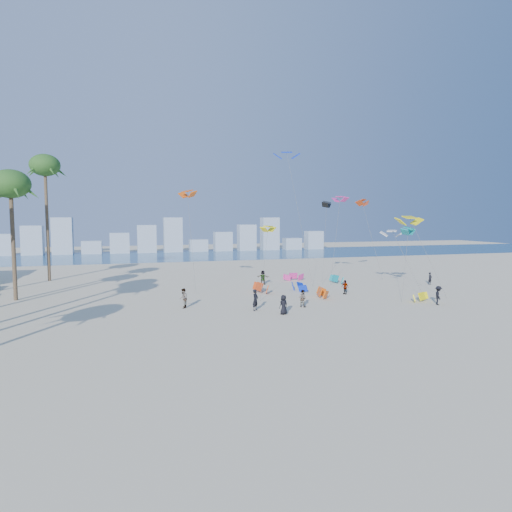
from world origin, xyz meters
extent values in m
plane|color=beige|center=(0.00, 0.00, 0.00)|extent=(220.00, 220.00, 0.00)
plane|color=navy|center=(0.00, 72.00, 0.01)|extent=(220.00, 220.00, 0.00)
imported|color=black|center=(1.57, 11.35, 0.96)|extent=(0.82, 0.82, 1.92)
imported|color=gray|center=(6.25, 11.65, 0.81)|extent=(0.97, 1.00, 1.63)
imported|color=black|center=(3.45, 9.13, 0.85)|extent=(0.96, 0.78, 1.70)
imported|color=gray|center=(13.35, 16.75, 0.77)|extent=(0.71, 0.98, 1.55)
imported|color=black|center=(19.08, 8.85, 0.91)|extent=(1.16, 1.36, 1.82)
imported|color=gray|center=(6.87, 26.03, 0.88)|extent=(1.65, 1.30, 1.75)
imported|color=black|center=(26.80, 19.91, 0.77)|extent=(0.63, 0.49, 1.54)
imported|color=gray|center=(-4.50, 14.26, 0.92)|extent=(0.88, 1.03, 1.83)
cylinder|color=#595959|center=(4.48, 17.91, 3.69)|extent=(2.36, 4.60, 7.39)
cylinder|color=#595959|center=(15.89, 24.23, 5.50)|extent=(2.55, 2.68, 11.02)
cylinder|color=#595959|center=(17.95, 12.58, 3.63)|extent=(2.89, 3.28, 7.26)
cylinder|color=#595959|center=(-2.50, 22.66, 5.65)|extent=(0.51, 2.66, 11.32)
cylinder|color=#595959|center=(15.11, 25.75, 5.21)|extent=(2.33, 3.81, 10.43)
cylinder|color=#595959|center=(20.48, 15.82, 3.40)|extent=(0.57, 5.34, 6.81)
cylinder|color=#595959|center=(11.40, 25.28, 8.38)|extent=(1.37, 5.78, 16.77)
cylinder|color=#595959|center=(22.78, 26.96, 5.35)|extent=(1.31, 3.70, 10.72)
cylinder|color=#595959|center=(21.18, 13.24, 4.18)|extent=(2.69, 3.05, 8.38)
cylinder|color=brown|center=(-20.30, 23.00, 5.83)|extent=(0.40, 0.40, 11.67)
ellipsoid|color=#29521D|center=(-20.30, 23.00, 11.67)|extent=(3.80, 3.80, 2.85)
cylinder|color=brown|center=(-19.33, 37.00, 7.56)|extent=(0.40, 0.40, 15.12)
ellipsoid|color=#29521D|center=(-19.33, 37.00, 15.12)|extent=(3.80, 3.80, 2.85)
cube|color=#9EADBF|center=(-35.80, 82.00, 2.40)|extent=(4.40, 3.00, 4.80)
cube|color=#9EADBF|center=(-29.60, 82.00, 3.30)|extent=(4.40, 3.00, 6.60)
cube|color=#9EADBF|center=(-23.40, 82.00, 4.20)|extent=(4.40, 3.00, 8.40)
cube|color=#9EADBF|center=(-17.20, 82.00, 1.50)|extent=(4.40, 3.00, 3.00)
cube|color=#9EADBF|center=(-11.00, 82.00, 2.40)|extent=(4.40, 3.00, 4.80)
cube|color=#9EADBF|center=(-4.80, 82.00, 3.30)|extent=(4.40, 3.00, 6.60)
cube|color=#9EADBF|center=(1.40, 82.00, 4.20)|extent=(4.40, 3.00, 8.40)
cube|color=#9EADBF|center=(7.60, 82.00, 1.50)|extent=(4.40, 3.00, 3.00)
cube|color=#9EADBF|center=(13.80, 82.00, 2.40)|extent=(4.40, 3.00, 4.80)
cube|color=#9EADBF|center=(20.00, 82.00, 3.30)|extent=(4.40, 3.00, 6.60)
cube|color=#9EADBF|center=(26.20, 82.00, 4.20)|extent=(4.40, 3.00, 8.40)
cube|color=#9EADBF|center=(32.40, 82.00, 1.50)|extent=(4.40, 3.00, 3.00)
cube|color=#9EADBF|center=(38.60, 82.00, 2.40)|extent=(4.40, 3.00, 4.80)
camera|label=1|loc=(-9.36, -25.89, 8.31)|focal=30.77mm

